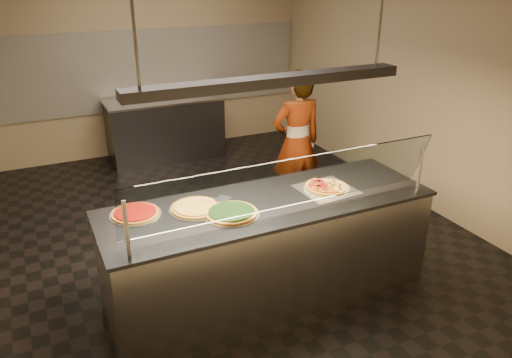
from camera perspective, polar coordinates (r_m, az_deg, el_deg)
name	(u,v)px	position (r m, az deg, el deg)	size (l,w,h in m)	color
ground	(224,230)	(5.73, -3.70, -5.84)	(5.00, 6.00, 0.02)	black
wall_back	(147,56)	(7.99, -12.30, 13.59)	(5.00, 0.02, 3.00)	#907E5D
wall_front	(433,230)	(2.76, 19.56, -5.56)	(5.00, 0.02, 3.00)	#907E5D
wall_right	(412,78)	(6.49, 17.37, 10.92)	(0.02, 6.00, 3.00)	#907E5D
tile_band	(149,69)	(8.00, -12.12, 12.15)	(4.90, 0.02, 1.20)	silver
serving_counter	(268,249)	(4.45, 1.40, -7.95)	(2.86, 0.94, 0.93)	#B7B7BC
sneeze_guard	(289,184)	(3.83, 3.80, -0.58)	(2.62, 0.18, 0.54)	#B7B7BC
perforated_tray	(327,189)	(4.48, 8.06, -1.12)	(0.49, 0.49, 0.01)	silver
half_pizza_pepperoni	(318,188)	(4.43, 7.07, -0.99)	(0.22, 0.39, 0.05)	#9B6623
half_pizza_sausage	(335,185)	(4.52, 9.06, -0.68)	(0.21, 0.39, 0.04)	#9B6623
pizza_spinach	(231,213)	(4.01, -2.85, -3.86)	(0.45, 0.45, 0.03)	silver
pizza_cheese	(196,207)	(4.12, -6.91, -3.21)	(0.44, 0.44, 0.03)	silver
pizza_tomato	(135,213)	(4.12, -13.64, -3.78)	(0.41, 0.41, 0.03)	silver
pizza_spatula	(213,199)	(4.21, -4.94, -2.30)	(0.28, 0.18, 0.02)	#B7B7BC
prep_table	(166,128)	(7.81, -10.30, 5.70)	(1.73, 0.74, 0.93)	#343438
worker	(296,143)	(5.85, 4.65, 4.11)	(0.63, 0.41, 1.72)	#33303D
heat_lamp_housing	(270,81)	(3.89, 1.61, 11.09)	(2.30, 0.18, 0.08)	#343438
lamp_rod_left	(133,11)	(3.48, -13.93, 18.10)	(0.02, 0.02, 1.01)	#B7B7BC
lamp_rod_right	(382,2)	(4.36, 14.20, 18.98)	(0.02, 0.02, 1.01)	#B7B7BC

